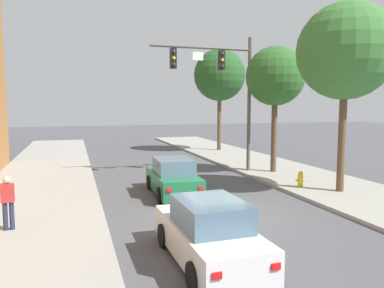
# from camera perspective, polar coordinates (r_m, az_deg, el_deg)

# --- Properties ---
(ground_plane) EXTENTS (120.00, 120.00, 0.00)m
(ground_plane) POSITION_cam_1_polar(r_m,az_deg,el_deg) (13.50, 4.49, -10.78)
(ground_plane) COLOR #4C4C51
(sidewalk_left) EXTENTS (5.00, 60.00, 0.15)m
(sidewalk_left) POSITION_cam_1_polar(r_m,az_deg,el_deg) (12.66, -24.61, -12.11)
(sidewalk_left) COLOR #99968E
(sidewalk_left) RESTS_ON ground
(sidewalk_right) EXTENTS (5.00, 60.00, 0.15)m
(sidewalk_right) POSITION_cam_1_polar(r_m,az_deg,el_deg) (16.96, 25.48, -7.60)
(sidewalk_right) COLOR #99968E
(sidewalk_right) RESTS_ON ground
(traffic_signal_mast) EXTENTS (5.79, 0.38, 7.50)m
(traffic_signal_mast) POSITION_cam_1_polar(r_m,az_deg,el_deg) (20.77, 4.82, 9.87)
(traffic_signal_mast) COLOR #514C47
(traffic_signal_mast) RESTS_ON sidewalk_right
(car_lead_green) EXTENTS (1.93, 4.29, 1.60)m
(car_lead_green) POSITION_cam_1_polar(r_m,az_deg,el_deg) (16.26, -2.94, -5.26)
(car_lead_green) COLOR #1E663D
(car_lead_green) RESTS_ON ground
(car_following_white) EXTENTS (1.88, 4.26, 1.60)m
(car_following_white) POSITION_cam_1_polar(r_m,az_deg,el_deg) (9.44, 2.60, -13.64)
(car_following_white) COLOR silver
(car_following_white) RESTS_ON ground
(pedestrian_sidewalk_left_walker) EXTENTS (0.36, 0.22, 1.64)m
(pedestrian_sidewalk_left_walker) POSITION_cam_1_polar(r_m,az_deg,el_deg) (12.50, -26.45, -7.73)
(pedestrian_sidewalk_left_walker) COLOR #232847
(pedestrian_sidewalk_left_walker) RESTS_ON sidewalk_left
(fire_hydrant) EXTENTS (0.48, 0.24, 0.72)m
(fire_hydrant) POSITION_cam_1_polar(r_m,az_deg,el_deg) (17.85, 16.33, -5.18)
(fire_hydrant) COLOR gold
(fire_hydrant) RESTS_ON sidewalk_right
(street_tree_nearest) EXTENTS (4.08, 4.08, 8.04)m
(street_tree_nearest) POSITION_cam_1_polar(r_m,az_deg,el_deg) (17.34, 22.52, 12.94)
(street_tree_nearest) COLOR brown
(street_tree_nearest) RESTS_ON sidewalk_right
(street_tree_second) EXTENTS (3.27, 3.27, 6.98)m
(street_tree_second) POSITION_cam_1_polar(r_m,az_deg,el_deg) (21.32, 12.68, 10.05)
(street_tree_second) COLOR brown
(street_tree_second) RESTS_ON sidewalk_right
(street_tree_third) EXTENTS (4.23, 4.23, 8.31)m
(street_tree_third) POSITION_cam_1_polar(r_m,az_deg,el_deg) (31.08, 4.26, 10.47)
(street_tree_third) COLOR brown
(street_tree_third) RESTS_ON sidewalk_right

